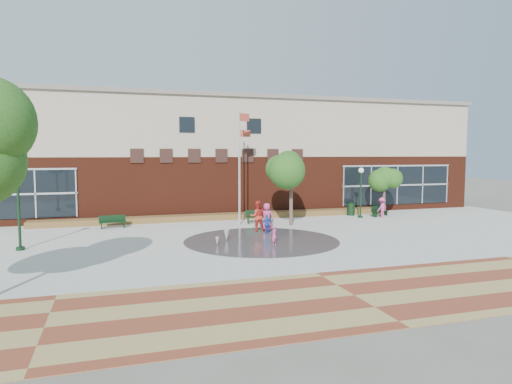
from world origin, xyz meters
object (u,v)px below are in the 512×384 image
object	(u,v)px
flagpole_left	(240,159)
bench_left	(113,224)
trash_can	(351,209)
flagpole_right	(240,167)
child_splash	(274,235)

from	to	relation	value
flagpole_left	bench_left	xyz separation A→B (m)	(-8.11, 0.95, -4.09)
flagpole_left	trash_can	bearing A→B (deg)	-10.16
bench_left	flagpole_right	bearing A→B (deg)	-0.37
bench_left	flagpole_left	bearing A→B (deg)	-12.80
flagpole_left	trash_can	size ratio (longest dim) A/B	7.52
trash_can	child_splash	bearing A→B (deg)	-136.56
trash_can	bench_left	bearing A→B (deg)	-177.24
trash_can	child_splash	distance (m)	13.03
trash_can	flagpole_right	bearing A→B (deg)	179.81
child_splash	flagpole_right	bearing A→B (deg)	-134.16
flagpole_left	flagpole_right	xyz separation A→B (m)	(0.56, 1.82, -0.57)
flagpole_left	bench_left	bearing A→B (deg)	152.28
flagpole_right	child_splash	size ratio (longest dim) A/B	6.46
flagpole_right	trash_can	world-z (taller)	flagpole_right
flagpole_right	child_splash	world-z (taller)	flagpole_right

